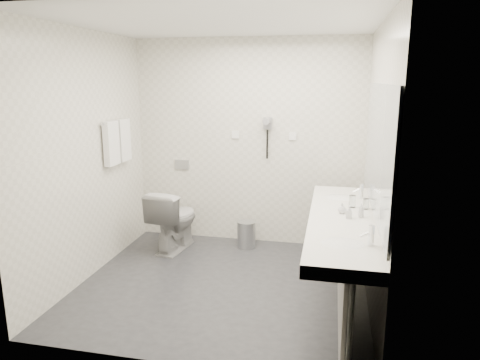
# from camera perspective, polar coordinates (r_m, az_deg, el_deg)

# --- Properties ---
(floor) EXTENTS (2.80, 2.80, 0.00)m
(floor) POSITION_cam_1_polar(r_m,az_deg,el_deg) (4.52, -2.32, -13.41)
(floor) COLOR #2C2C31
(floor) RESTS_ON ground
(ceiling) EXTENTS (2.80, 2.80, 0.00)m
(ceiling) POSITION_cam_1_polar(r_m,az_deg,el_deg) (4.09, -2.66, 19.86)
(ceiling) COLOR white
(ceiling) RESTS_ON wall_back
(wall_back) EXTENTS (2.80, 0.00, 2.80)m
(wall_back) POSITION_cam_1_polar(r_m,az_deg,el_deg) (5.38, 1.00, 4.84)
(wall_back) COLOR silver
(wall_back) RESTS_ON floor
(wall_front) EXTENTS (2.80, 0.00, 2.80)m
(wall_front) POSITION_cam_1_polar(r_m,az_deg,el_deg) (2.92, -8.87, -2.26)
(wall_front) COLOR silver
(wall_front) RESTS_ON floor
(wall_left) EXTENTS (0.00, 2.60, 2.60)m
(wall_left) POSITION_cam_1_polar(r_m,az_deg,el_deg) (4.67, -19.37, 2.88)
(wall_left) COLOR silver
(wall_left) RESTS_ON floor
(wall_right) EXTENTS (0.00, 2.60, 2.60)m
(wall_right) POSITION_cam_1_polar(r_m,az_deg,el_deg) (4.02, 17.26, 1.48)
(wall_right) COLOR silver
(wall_right) RESTS_ON floor
(vanity_counter) EXTENTS (0.55, 2.20, 0.10)m
(vanity_counter) POSITION_cam_1_polar(r_m,az_deg,el_deg) (3.92, 13.05, -5.36)
(vanity_counter) COLOR white
(vanity_counter) RESTS_ON floor
(vanity_panel) EXTENTS (0.03, 2.15, 0.75)m
(vanity_panel) POSITION_cam_1_polar(r_m,az_deg,el_deg) (4.07, 13.10, -11.07)
(vanity_panel) COLOR gray
(vanity_panel) RESTS_ON floor
(vanity_post_near) EXTENTS (0.06, 0.06, 0.75)m
(vanity_post_near) POSITION_cam_1_polar(r_m,az_deg,el_deg) (3.15, 13.94, -18.73)
(vanity_post_near) COLOR silver
(vanity_post_near) RESTS_ON floor
(vanity_post_far) EXTENTS (0.06, 0.06, 0.75)m
(vanity_post_far) POSITION_cam_1_polar(r_m,az_deg,el_deg) (5.04, 13.29, -6.32)
(vanity_post_far) COLOR silver
(vanity_post_far) RESTS_ON floor
(mirror) EXTENTS (0.02, 2.20, 1.05)m
(mirror) POSITION_cam_1_polar(r_m,az_deg,el_deg) (3.78, 17.49, 3.88)
(mirror) COLOR #B2BCC6
(mirror) RESTS_ON wall_right
(basin_near) EXTENTS (0.40, 0.31, 0.05)m
(basin_near) POSITION_cam_1_polar(r_m,az_deg,el_deg) (3.29, 13.22, -8.27)
(basin_near) COLOR white
(basin_near) RESTS_ON vanity_counter
(basin_far) EXTENTS (0.40, 0.31, 0.05)m
(basin_far) POSITION_cam_1_polar(r_m,az_deg,el_deg) (4.53, 12.97, -2.40)
(basin_far) COLOR white
(basin_far) RESTS_ON vanity_counter
(faucet_near) EXTENTS (0.04, 0.04, 0.15)m
(faucet_near) POSITION_cam_1_polar(r_m,az_deg,el_deg) (3.27, 16.74, -6.93)
(faucet_near) COLOR silver
(faucet_near) RESTS_ON vanity_counter
(faucet_far) EXTENTS (0.04, 0.04, 0.15)m
(faucet_far) POSITION_cam_1_polar(r_m,az_deg,el_deg) (4.52, 15.50, -1.41)
(faucet_far) COLOR silver
(faucet_far) RESTS_ON vanity_counter
(soap_bottle_a) EXTENTS (0.05, 0.05, 0.11)m
(soap_bottle_a) POSITION_cam_1_polar(r_m,az_deg,el_deg) (3.85, 14.04, -4.07)
(soap_bottle_a) COLOR beige
(soap_bottle_a) RESTS_ON vanity_counter
(soap_bottle_b) EXTENTS (0.10, 0.10, 0.09)m
(soap_bottle_b) POSITION_cam_1_polar(r_m,az_deg,el_deg) (3.98, 13.15, -3.60)
(soap_bottle_b) COLOR beige
(soap_bottle_b) RESTS_ON vanity_counter
(soap_bottle_c) EXTENTS (0.05, 0.05, 0.13)m
(soap_bottle_c) POSITION_cam_1_polar(r_m,az_deg,el_deg) (3.90, 15.51, -3.78)
(soap_bottle_c) COLOR beige
(soap_bottle_c) RESTS_ON vanity_counter
(glass_left) EXTENTS (0.07, 0.07, 0.11)m
(glass_left) POSITION_cam_1_polar(r_m,az_deg,el_deg) (4.19, 14.42, -2.70)
(glass_left) COLOR silver
(glass_left) RESTS_ON vanity_counter
(glass_right) EXTENTS (0.07, 0.07, 0.10)m
(glass_right) POSITION_cam_1_polar(r_m,az_deg,el_deg) (4.17, 16.09, -3.01)
(glass_right) COLOR silver
(glass_right) RESTS_ON vanity_counter
(toilet) EXTENTS (0.52, 0.79, 0.74)m
(toilet) POSITION_cam_1_polar(r_m,az_deg,el_deg) (5.33, -8.57, -5.07)
(toilet) COLOR white
(toilet) RESTS_ON floor
(flush_plate) EXTENTS (0.18, 0.02, 0.12)m
(flush_plate) POSITION_cam_1_polar(r_m,az_deg,el_deg) (5.63, -7.56, 2.01)
(flush_plate) COLOR #B2B5BA
(flush_plate) RESTS_ON wall_back
(pedal_bin) EXTENTS (0.28, 0.28, 0.32)m
(pedal_bin) POSITION_cam_1_polar(r_m,az_deg,el_deg) (5.38, 0.85, -7.18)
(pedal_bin) COLOR #B2B5BA
(pedal_bin) RESTS_ON floor
(bin_lid) EXTENTS (0.23, 0.23, 0.02)m
(bin_lid) POSITION_cam_1_polar(r_m,az_deg,el_deg) (5.33, 0.85, -5.51)
(bin_lid) COLOR #B2B5BA
(bin_lid) RESTS_ON pedal_bin
(towel_rail) EXTENTS (0.02, 0.62, 0.02)m
(towel_rail) POSITION_cam_1_polar(r_m,az_deg,el_deg) (5.08, -15.93, 7.29)
(towel_rail) COLOR silver
(towel_rail) RESTS_ON wall_left
(towel_near) EXTENTS (0.07, 0.24, 0.48)m
(towel_near) POSITION_cam_1_polar(r_m,az_deg,el_deg) (4.98, -16.41, 4.60)
(towel_near) COLOR white
(towel_near) RESTS_ON towel_rail
(towel_far) EXTENTS (0.07, 0.24, 0.48)m
(towel_far) POSITION_cam_1_polar(r_m,az_deg,el_deg) (5.23, -14.97, 5.05)
(towel_far) COLOR white
(towel_far) RESTS_ON towel_rail
(dryer_cradle) EXTENTS (0.10, 0.04, 0.14)m
(dryer_cradle) POSITION_cam_1_polar(r_m,az_deg,el_deg) (5.28, 3.63, 7.39)
(dryer_cradle) COLOR gray
(dryer_cradle) RESTS_ON wall_back
(dryer_barrel) EXTENTS (0.08, 0.14, 0.08)m
(dryer_barrel) POSITION_cam_1_polar(r_m,az_deg,el_deg) (5.20, 3.52, 7.65)
(dryer_barrel) COLOR gray
(dryer_barrel) RESTS_ON dryer_cradle
(dryer_cord) EXTENTS (0.02, 0.02, 0.35)m
(dryer_cord) POSITION_cam_1_polar(r_m,az_deg,el_deg) (5.29, 3.57, 4.68)
(dryer_cord) COLOR black
(dryer_cord) RESTS_ON dryer_cradle
(switch_plate_a) EXTENTS (0.09, 0.02, 0.09)m
(switch_plate_a) POSITION_cam_1_polar(r_m,az_deg,el_deg) (5.38, -0.60, 5.92)
(switch_plate_a) COLOR white
(switch_plate_a) RESTS_ON wall_back
(switch_plate_b) EXTENTS (0.09, 0.02, 0.09)m
(switch_plate_b) POSITION_cam_1_polar(r_m,az_deg,el_deg) (5.27, 6.88, 5.69)
(switch_plate_b) COLOR white
(switch_plate_b) RESTS_ON wall_back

